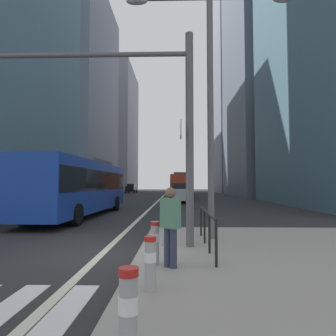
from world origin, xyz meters
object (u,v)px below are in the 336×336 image
at_px(city_bus_red_distant, 185,184).
at_px(car_receding_far, 180,193).
at_px(car_oncoming_mid, 131,188).
at_px(bollard_back, 165,227).
at_px(car_receding_near, 181,193).
at_px(bollard_front, 128,311).
at_px(bollard_left, 150,260).
at_px(traffic_signal_gantry, 110,103).
at_px(pedestrian_waiting, 170,223).
at_px(city_bus_red_receding, 181,184).
at_px(city_bus_blue_oncoming, 81,185).
at_px(bollard_right, 155,240).
at_px(street_lamp_post, 210,78).

relative_size(city_bus_red_distant, car_receding_far, 2.70).
relative_size(car_oncoming_mid, bollard_back, 4.70).
height_order(car_receding_near, bollard_front, car_receding_near).
bearing_deg(bollard_left, traffic_signal_gantry, 112.91).
relative_size(bollard_front, pedestrian_waiting, 0.55).
distance_m(city_bus_red_receding, bollard_back, 32.91).
distance_m(car_oncoming_mid, bollard_back, 54.56).
height_order(city_bus_blue_oncoming, city_bus_red_receding, same).
xyz_separation_m(city_bus_blue_oncoming, bollard_right, (5.06, -10.63, -1.19)).
xyz_separation_m(city_bus_red_distant, bollard_right, (-2.22, -52.95, -1.19)).
xyz_separation_m(traffic_signal_gantry, bollard_right, (1.39, -1.78, -3.49)).
xyz_separation_m(city_bus_red_distant, pedestrian_waiting, (-1.89, -53.18, -0.78)).
xyz_separation_m(traffic_signal_gantry, bollard_back, (1.53, 0.12, -3.48)).
distance_m(traffic_signal_gantry, bollard_left, 5.08).
bearing_deg(car_oncoming_mid, city_bus_blue_oncoming, -85.12).
distance_m(car_receding_far, bollard_right, 23.60).
bearing_deg(car_receding_far, bollard_right, -92.08).
relative_size(city_bus_blue_oncoming, street_lamp_post, 1.51).
bearing_deg(street_lamp_post, city_bus_red_receding, 90.70).
height_order(car_receding_far, bollard_front, car_receding_far).
bearing_deg(car_oncoming_mid, traffic_signal_gantry, -82.06).
relative_size(city_bus_red_distant, pedestrian_waiting, 7.07).
xyz_separation_m(car_receding_far, traffic_signal_gantry, (-2.25, -21.80, 3.15)).
distance_m(city_bus_red_receding, bollard_right, 34.82).
distance_m(city_bus_red_receding, car_oncoming_mid, 23.25).
relative_size(city_bus_red_distant, traffic_signal_gantry, 1.75).
distance_m(car_receding_near, bollard_right, 23.52).
relative_size(car_receding_far, bollard_back, 4.67).
xyz_separation_m(city_bus_red_distant, bollard_front, (-2.23, -56.48, -1.18)).
height_order(city_bus_blue_oncoming, bollard_left, city_bus_blue_oncoming).
bearing_deg(city_bus_red_distant, bollard_back, -92.34).
relative_size(city_bus_blue_oncoming, bollard_left, 13.88).
bearing_deg(bollard_front, bollard_left, 88.74).
bearing_deg(car_receding_near, bollard_front, -92.19).
distance_m(bollard_left, bollard_right, 1.60).
bearing_deg(city_bus_blue_oncoming, street_lamp_post, -48.97).
bearing_deg(car_receding_far, bollard_left, -91.86).
distance_m(car_oncoming_mid, pedestrian_waiting, 56.70).
relative_size(car_receding_near, street_lamp_post, 0.54).
bearing_deg(pedestrian_waiting, bollard_right, 145.43).
xyz_separation_m(city_bus_red_distant, bollard_left, (-2.19, -54.55, -1.20)).
distance_m(traffic_signal_gantry, bollard_back, 3.80).
height_order(car_receding_far, bollard_right, car_receding_far).
xyz_separation_m(city_bus_blue_oncoming, city_bus_red_distant, (7.28, 42.32, -0.00)).
bearing_deg(bollard_front, pedestrian_waiting, 84.09).
distance_m(city_bus_blue_oncoming, bollard_front, 15.08).
bearing_deg(car_oncoming_mid, pedestrian_waiting, -80.61).
height_order(car_receding_far, bollard_back, car_receding_far).
xyz_separation_m(traffic_signal_gantry, bollard_front, (1.39, -5.32, -3.48)).
bearing_deg(car_receding_near, street_lamp_post, -88.49).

